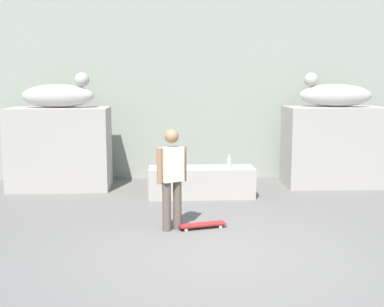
# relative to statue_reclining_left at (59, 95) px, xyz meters

# --- Properties ---
(ground_plane) EXTENTS (40.00, 40.00, 0.00)m
(ground_plane) POSITION_rel_statue_reclining_left_xyz_m (3.10, -4.65, -2.12)
(ground_plane) COLOR #605E5B
(facade_wall) EXTENTS (11.26, 0.60, 6.76)m
(facade_wall) POSITION_rel_statue_reclining_left_xyz_m (3.10, 1.34, 1.26)
(facade_wall) COLOR gray
(facade_wall) RESTS_ON ground_plane
(pedestal_left) EXTENTS (2.22, 1.13, 1.83)m
(pedestal_left) POSITION_rel_statue_reclining_left_xyz_m (-0.04, 0.00, -1.20)
(pedestal_left) COLOR #A39E93
(pedestal_left) RESTS_ON ground_plane
(pedestal_right) EXTENTS (2.22, 1.13, 1.83)m
(pedestal_right) POSITION_rel_statue_reclining_left_xyz_m (6.23, 0.00, -1.20)
(pedestal_right) COLOR #A39E93
(pedestal_right) RESTS_ON ground_plane
(statue_reclining_left) EXTENTS (1.63, 0.65, 0.78)m
(statue_reclining_left) POSITION_rel_statue_reclining_left_xyz_m (0.00, 0.00, 0.00)
(statue_reclining_left) COLOR #ABA7A2
(statue_reclining_left) RESTS_ON pedestal_left
(statue_reclining_right) EXTENTS (1.69, 0.94, 0.78)m
(statue_reclining_right) POSITION_rel_statue_reclining_left_xyz_m (6.19, 0.01, 0.00)
(statue_reclining_right) COLOR #ABA7A2
(statue_reclining_right) RESTS_ON pedestal_right
(ledge_block) EXTENTS (2.21, 0.72, 0.63)m
(ledge_block) POSITION_rel_statue_reclining_left_xyz_m (3.10, -1.00, -1.80)
(ledge_block) COLOR #A39E93
(ledge_block) RESTS_ON ground_plane
(skater) EXTENTS (0.49, 0.35, 1.67)m
(skater) POSITION_rel_statue_reclining_left_xyz_m (2.45, -3.31, -1.19)
(skater) COLOR brown
(skater) RESTS_ON ground_plane
(skateboard) EXTENTS (0.82, 0.39, 0.08)m
(skateboard) POSITION_rel_statue_reclining_left_xyz_m (2.95, -3.26, -2.05)
(skateboard) COLOR maroon
(skateboard) RESTS_ON ground_plane
(bottle_brown) EXTENTS (0.07, 0.07, 0.31)m
(bottle_brown) POSITION_rel_statue_reclining_left_xyz_m (2.73, -0.74, -1.36)
(bottle_brown) COLOR #593314
(bottle_brown) RESTS_ON ledge_block
(bottle_clear) EXTENTS (0.08, 0.08, 0.26)m
(bottle_clear) POSITION_rel_statue_reclining_left_xyz_m (3.69, -0.91, -1.38)
(bottle_clear) COLOR silver
(bottle_clear) RESTS_ON ledge_block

